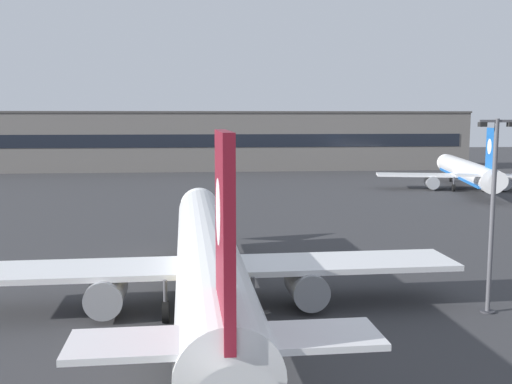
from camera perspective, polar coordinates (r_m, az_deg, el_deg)
name	(u,v)px	position (r m, az deg, el deg)	size (l,w,h in m)	color
taxiway_centreline	(218,247)	(56.03, -3.63, -5.25)	(0.30, 180.00, 0.01)	yellow
airliner_foreground	(208,258)	(37.40, -4.62, -6.33)	(32.14, 41.48, 11.65)	white
airliner_background	(467,172)	(103.43, 19.51, 1.82)	(29.09, 37.07, 10.49)	white
apron_lamp_post	(492,213)	(39.17, 21.65, -1.84)	(2.24, 0.90, 12.00)	#515156
safety_cone_by_nose_gear	(212,250)	(53.66, -4.25, -5.54)	(0.44, 0.44, 0.55)	orange
terminal_building	(196,141)	(135.68, -5.74, 4.91)	(122.93, 12.40, 13.16)	slate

